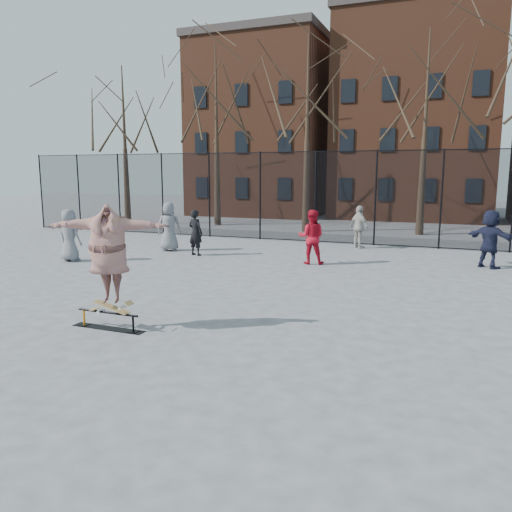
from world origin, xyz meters
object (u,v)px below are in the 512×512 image
at_px(bystander_black, 196,233).
at_px(bystander_extra, 169,227).
at_px(skateboard, 112,310).
at_px(bystander_navy, 490,239).
at_px(skate_rail, 108,322).
at_px(bystander_white, 359,227).
at_px(skater, 109,259).
at_px(bystander_red, 311,237).
at_px(bystander_grey, 70,235).

relative_size(bystander_black, bystander_extra, 0.89).
distance_m(skateboard, bystander_navy, 12.31).
relative_size(skate_rail, bystander_black, 0.94).
relative_size(skateboard, bystander_white, 0.49).
height_order(skate_rail, bystander_extra, bystander_extra).
bearing_deg(skateboard, skater, 0.00).
bearing_deg(skate_rail, bystander_red, 77.60).
relative_size(skater, bystander_grey, 1.31).
xyz_separation_m(skate_rail, bystander_red, (1.85, 8.42, 0.78)).
xyz_separation_m(bystander_red, bystander_navy, (5.59, 1.44, 0.03)).
bearing_deg(bystander_black, bystander_white, -128.84).
xyz_separation_m(bystander_grey, bystander_navy, (13.56, 4.10, 0.04)).
distance_m(bystander_black, bystander_extra, 1.60).
relative_size(skater, bystander_navy, 1.26).
bearing_deg(bystander_white, bystander_navy, -169.76).
bearing_deg(bystander_red, bystander_extra, -17.13).
distance_m(bystander_grey, bystander_white, 11.13).
relative_size(bystander_grey, bystander_white, 1.05).
bearing_deg(bystander_grey, skate_rail, 141.94).
height_order(bystander_grey, bystander_black, bystander_grey).
xyz_separation_m(skater, bystander_black, (-2.74, 8.50, -0.57)).
relative_size(skate_rail, bystander_navy, 0.85).
distance_m(skateboard, bystander_red, 8.62).
distance_m(skate_rail, bystander_extra, 10.00).
xyz_separation_m(skateboard, bystander_grey, (-6.22, 5.77, 0.51)).
xyz_separation_m(bystander_navy, bystander_extra, (-11.57, -0.80, 0.01)).
bearing_deg(bystander_navy, skate_rail, 88.38).
distance_m(skater, bystander_red, 8.62).
height_order(bystander_grey, bystander_red, bystander_red).
bearing_deg(bystander_black, bystander_grey, 52.48).
distance_m(skateboard, bystander_extra, 10.03).
relative_size(bystander_grey, bystander_black, 1.07).
bearing_deg(skateboard, skate_rail, 180.00).
bearing_deg(skater, bystander_white, 56.70).
height_order(bystander_grey, bystander_white, bystander_grey).
bearing_deg(skateboard, bystander_white, 78.17).
bearing_deg(bystander_white, bystander_black, 76.59).
bearing_deg(bystander_grey, skateboard, 142.41).
height_order(skater, bystander_white, skater).
height_order(skater, bystander_grey, skater).
bearing_deg(bystander_extra, bystander_red, 151.54).
xyz_separation_m(bystander_red, bystander_white, (0.87, 4.11, -0.05)).
bearing_deg(bystander_grey, bystander_navy, -157.93).
relative_size(skateboard, bystander_black, 0.50).
distance_m(skate_rail, bystander_grey, 8.44).
height_order(skater, bystander_extra, skater).
xyz_separation_m(bystander_grey, bystander_black, (3.48, 2.74, -0.06)).
bearing_deg(bystander_extra, bystander_black, 136.87).
relative_size(skate_rail, bystander_extra, 0.84).
xyz_separation_m(bystander_white, bystander_navy, (4.71, -2.66, 0.08)).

